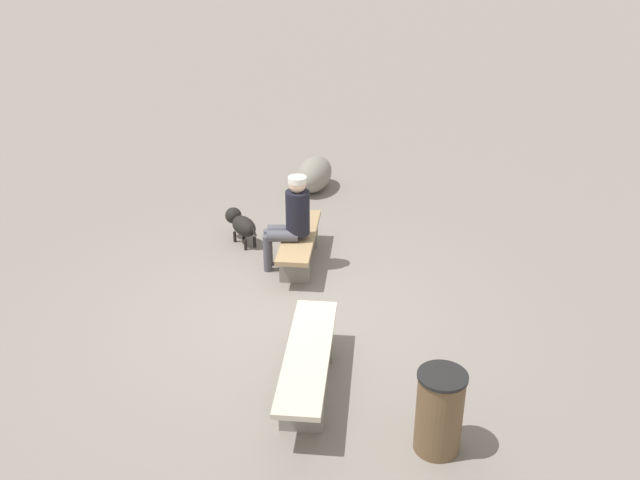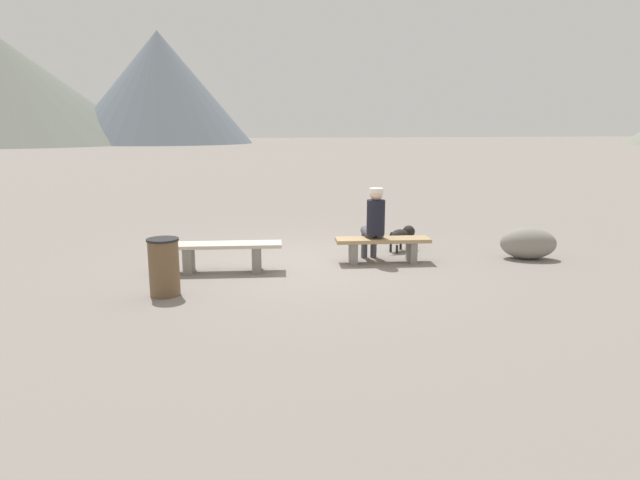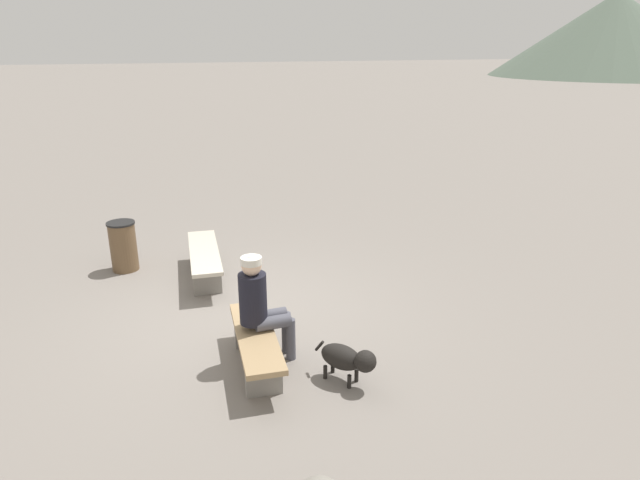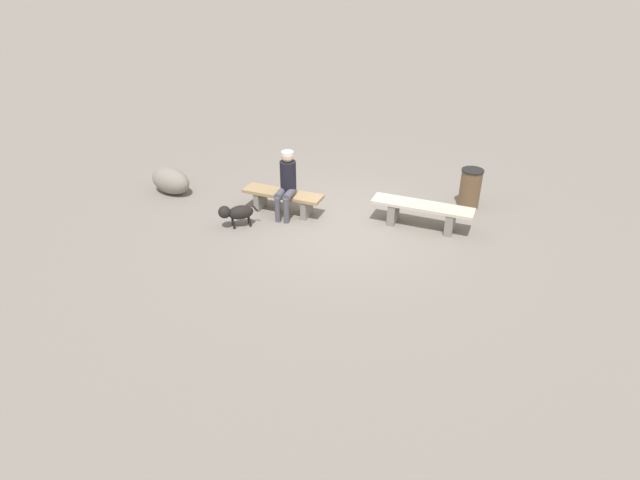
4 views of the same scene
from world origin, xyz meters
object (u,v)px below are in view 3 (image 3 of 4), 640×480
Objects in this scene: bench_left at (205,259)px; dog at (347,358)px; trash_bin at (123,246)px; bench_right at (256,343)px; seated_person at (261,302)px.

dog is (3.31, 0.91, -0.03)m from bench_left.
trash_bin is (-4.14, -2.03, 0.11)m from dog.
bench_left is 3.43m from dog.
bench_right is 2.49× the size of dog.
seated_person is (-0.12, 0.10, 0.43)m from bench_right.
bench_right is at bearing -161.44° from dog.
dog is at bearing 22.21° from bench_left.
bench_left is at bearing 53.87° from trash_bin.
dog is (0.63, 0.82, -0.01)m from bench_right.
seated_person is at bearing -170.24° from dog.
trash_bin reaches higher than dog.
seated_person reaches higher than dog.
bench_left is 2.60m from seated_person.
bench_right is at bearing -37.58° from seated_person.
seated_person reaches higher than bench_left.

